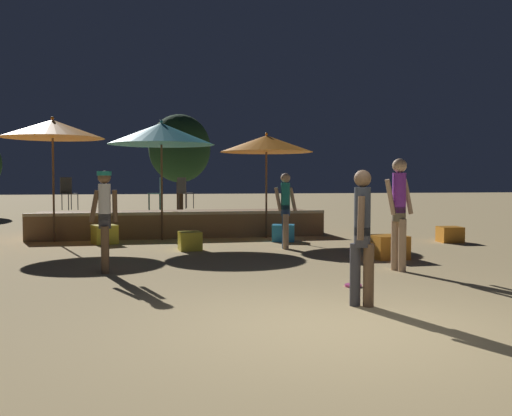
% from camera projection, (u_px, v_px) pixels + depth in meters
% --- Properties ---
extents(ground_plane, '(120.00, 120.00, 0.00)m').
position_uv_depth(ground_plane, '(346.00, 329.00, 5.81)').
color(ground_plane, tan).
extents(wooden_deck, '(7.77, 2.71, 0.70)m').
position_uv_depth(wooden_deck, '(178.00, 223.00, 16.11)').
color(wooden_deck, olive).
rests_on(wooden_deck, ground).
extents(patio_umbrella_0, '(2.45, 2.45, 2.78)m').
position_uv_depth(patio_umbrella_0, '(266.00, 144.00, 14.98)').
color(patio_umbrella_0, brown).
rests_on(patio_umbrella_0, ground).
extents(patio_umbrella_1, '(2.48, 2.48, 3.08)m').
position_uv_depth(patio_umbrella_1, '(52.00, 129.00, 13.90)').
color(patio_umbrella_1, brown).
rests_on(patio_umbrella_1, ground).
extents(patio_umbrella_2, '(2.69, 2.69, 3.05)m').
position_uv_depth(patio_umbrella_2, '(161.00, 134.00, 14.39)').
color(patio_umbrella_2, brown).
rests_on(patio_umbrella_2, ground).
extents(cube_seat_0, '(0.50, 0.50, 0.41)m').
position_uv_depth(cube_seat_0, '(190.00, 241.00, 12.36)').
color(cube_seat_0, yellow).
rests_on(cube_seat_0, ground).
extents(cube_seat_1, '(0.59, 0.59, 0.38)m').
position_uv_depth(cube_seat_1, '(450.00, 234.00, 14.00)').
color(cube_seat_1, orange).
rests_on(cube_seat_1, ground).
extents(cube_seat_3, '(0.67, 0.67, 0.45)m').
position_uv_depth(cube_seat_3, '(105.00, 234.00, 13.62)').
color(cube_seat_3, yellow).
rests_on(cube_seat_3, ground).
extents(cube_seat_4, '(0.68, 0.68, 0.41)m').
position_uv_depth(cube_seat_4, '(283.00, 233.00, 14.24)').
color(cube_seat_4, '#2D9EDB').
rests_on(cube_seat_4, ground).
extents(cube_seat_5, '(0.64, 0.64, 0.45)m').
position_uv_depth(cube_seat_5, '(388.00, 247.00, 11.05)').
color(cube_seat_5, orange).
rests_on(cube_seat_5, ground).
extents(person_0, '(0.29, 0.44, 1.64)m').
position_uv_depth(person_0, '(362.00, 234.00, 6.82)').
color(person_0, '#3F3F47').
rests_on(person_0, ground).
extents(person_1, '(0.46, 0.29, 1.67)m').
position_uv_depth(person_1, '(105.00, 216.00, 9.30)').
color(person_1, brown).
rests_on(person_1, ground).
extents(person_2, '(0.59, 0.31, 1.88)m').
position_uv_depth(person_2, '(399.00, 208.00, 9.51)').
color(person_2, tan).
rests_on(person_2, ground).
extents(person_4, '(0.51, 0.29, 1.68)m').
position_uv_depth(person_4, '(285.00, 208.00, 12.60)').
color(person_4, '#2D4C7F').
rests_on(person_4, ground).
extents(bistro_chair_0, '(0.40, 0.40, 0.90)m').
position_uv_depth(bistro_chair_0, '(158.00, 190.00, 15.76)').
color(bistro_chair_0, '#1E4C47').
rests_on(bistro_chair_0, wooden_deck).
extents(bistro_chair_1, '(0.48, 0.48, 0.90)m').
position_uv_depth(bistro_chair_1, '(184.00, 190.00, 16.49)').
color(bistro_chair_1, '#47474C').
rests_on(bistro_chair_1, wooden_deck).
extents(bistro_chair_2, '(0.48, 0.48, 0.90)m').
position_uv_depth(bistro_chair_2, '(68.00, 190.00, 15.75)').
color(bistro_chair_2, '#2D3338').
rests_on(bistro_chair_2, wooden_deck).
extents(frisbee_disc, '(0.24, 0.24, 0.03)m').
position_uv_depth(frisbee_disc, '(353.00, 285.00, 8.12)').
color(frisbee_disc, '#E54C99').
rests_on(frisbee_disc, ground).
extents(background_tree_0, '(2.64, 2.64, 4.35)m').
position_uv_depth(background_tree_0, '(180.00, 149.00, 24.45)').
color(background_tree_0, '#3D2B1C').
rests_on(background_tree_0, ground).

